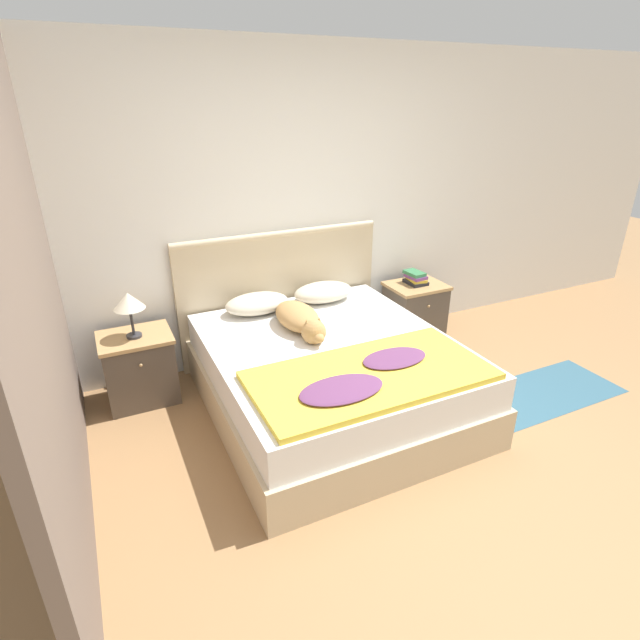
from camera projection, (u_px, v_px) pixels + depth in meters
ground_plane at (429, 497)px, 2.92m from camera, size 16.00×16.00×0.00m
wall_back at (286, 210)px, 4.14m from camera, size 9.00×0.06×2.55m
wall_side_left at (36, 283)px, 2.54m from camera, size 0.06×3.10×2.55m
bed at (331, 376)px, 3.65m from camera, size 1.71×1.92×0.54m
headboard at (281, 292)px, 4.32m from camera, size 1.79×0.06×1.12m
nightstand_left at (140, 368)px, 3.75m from camera, size 0.52×0.43×0.54m
nightstand_right at (414, 311)px, 4.74m from camera, size 0.52×0.43×0.54m
pillow_left at (257, 304)px, 4.00m from camera, size 0.52×0.33×0.15m
pillow_right at (323, 292)px, 4.23m from camera, size 0.52×0.33×0.15m
quilt at (369, 375)px, 3.08m from camera, size 1.50×0.75×0.07m
dog at (300, 319)px, 3.71m from camera, size 0.29×0.75×0.19m
book_stack at (416, 278)px, 4.62m from camera, size 0.16×0.22×0.12m
table_lamp at (129, 303)px, 3.51m from camera, size 0.22×0.22×0.34m
rug at (541, 393)px, 3.93m from camera, size 1.29×0.57×0.00m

